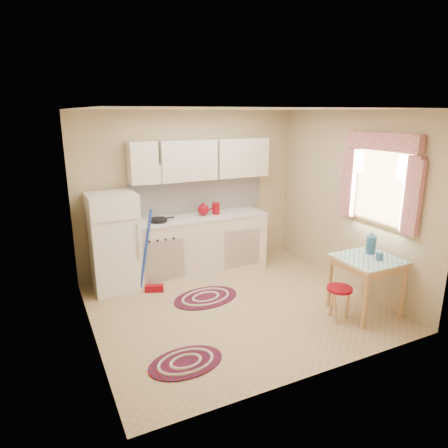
{
  "coord_description": "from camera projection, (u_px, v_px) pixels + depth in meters",
  "views": [
    {
      "loc": [
        -2.23,
        -4.22,
        2.47
      ],
      "look_at": [
        -0.06,
        0.25,
        1.07
      ],
      "focal_mm": 32.0,
      "sensor_mm": 36.0,
      "label": 1
    }
  ],
  "objects": [
    {
      "name": "rug_left",
      "position": [
        186.0,
        362.0,
        4.06
      ],
      "size": [
        0.83,
        0.59,
        0.02
      ],
      "primitive_type": null,
      "rotation": [
        0.0,
        0.0,
        0.08
      ],
      "color": "maroon",
      "rests_on": "ground"
    },
    {
      "name": "stool",
      "position": [
        338.0,
        303.0,
        4.88
      ],
      "size": [
        0.31,
        0.31,
        0.42
      ],
      "primitive_type": "cylinder",
      "rotation": [
        0.0,
        0.0,
        -0.01
      ],
      "color": "maroon",
      "rests_on": "ground"
    },
    {
      "name": "coffee_pot",
      "position": [
        371.0,
        242.0,
        5.05
      ],
      "size": [
        0.19,
        0.17,
        0.31
      ],
      "primitive_type": null,
      "rotation": [
        0.0,
        0.0,
        0.33
      ],
      "color": "#28597C",
      "rests_on": "table"
    },
    {
      "name": "fridge",
      "position": [
        114.0,
        242.0,
        5.61
      ],
      "size": [
        0.65,
        0.6,
        1.4
      ],
      "primitive_type": "cube",
      "color": "white",
      "rests_on": "ground"
    },
    {
      "name": "countertop",
      "position": [
        195.0,
        218.0,
        6.12
      ],
      "size": [
        2.27,
        0.62,
        0.04
      ],
      "primitive_type": "cube",
      "color": "silver",
      "rests_on": "base_cabinets"
    },
    {
      "name": "red_kettle",
      "position": [
        203.0,
        210.0,
        6.15
      ],
      "size": [
        0.24,
        0.22,
        0.19
      ],
      "primitive_type": null,
      "rotation": [
        0.0,
        0.0,
        -0.34
      ],
      "color": "maroon",
      "rests_on": "countertop"
    },
    {
      "name": "mug",
      "position": [
        380.0,
        256.0,
        4.85
      ],
      "size": [
        0.11,
        0.11,
        0.1
      ],
      "primitive_type": "cylinder",
      "rotation": [
        0.0,
        0.0,
        -0.3
      ],
      "color": "#28597C",
      "rests_on": "table"
    },
    {
      "name": "red_canister",
      "position": [
        216.0,
        209.0,
        6.24
      ],
      "size": [
        0.15,
        0.15,
        0.16
      ],
      "primitive_type": "cylinder",
      "rotation": [
        0.0,
        0.0,
        -0.32
      ],
      "color": "maroon",
      "rests_on": "countertop"
    },
    {
      "name": "rug_center",
      "position": [
        206.0,
        298.0,
        5.48
      ],
      "size": [
        1.01,
        0.74,
        0.02
      ],
      "primitive_type": null,
      "rotation": [
        0.0,
        0.0,
        0.14
      ],
      "color": "maroon",
      "rests_on": "ground"
    },
    {
      "name": "frying_pan",
      "position": [
        158.0,
        220.0,
        5.81
      ],
      "size": [
        0.31,
        0.31,
        0.05
      ],
      "primitive_type": "cylinder",
      "rotation": [
        0.0,
        0.0,
        0.23
      ],
      "color": "black",
      "rests_on": "countertop"
    },
    {
      "name": "table",
      "position": [
        366.0,
        285.0,
        5.02
      ],
      "size": [
        0.72,
        0.72,
        0.72
      ],
      "primitive_type": "cube",
      "color": "tan",
      "rests_on": "ground"
    },
    {
      "name": "base_cabinets",
      "position": [
        195.0,
        246.0,
        6.24
      ],
      "size": [
        2.25,
        0.6,
        0.88
      ],
      "primitive_type": "cube",
      "color": "silver",
      "rests_on": "ground"
    },
    {
      "name": "broom",
      "position": [
        152.0,
        252.0,
        5.52
      ],
      "size": [
        0.3,
        0.21,
        1.2
      ],
      "primitive_type": null,
      "rotation": [
        0.0,
        0.0,
        -0.37
      ],
      "color": "#1D3BB6",
      "rests_on": "ground"
    },
    {
      "name": "room_shell",
      "position": [
        240.0,
        183.0,
        5.1
      ],
      "size": [
        3.64,
        3.6,
        2.52
      ],
      "color": "tan",
      "rests_on": "ground"
    }
  ]
}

